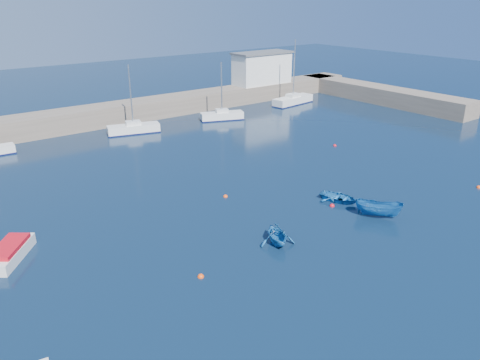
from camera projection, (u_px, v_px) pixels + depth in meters
ground at (363, 273)px, 30.13m from camera, size 220.00×220.00×0.00m
back_wall at (93, 117)px, 63.59m from camera, size 96.00×4.50×2.60m
right_arm at (379, 94)px, 78.16m from camera, size 4.50×32.00×2.60m
harbor_office at (262, 69)px, 79.17m from camera, size 10.00×4.00×5.00m
sailboat_6 at (134, 128)px, 60.52m from camera, size 6.86×3.53×8.75m
sailboat_7 at (222, 116)px, 67.01m from camera, size 6.30×3.78×8.14m
sailboat_8 at (293, 100)px, 76.74m from camera, size 8.12×3.24×10.32m
motorboat_1 at (10, 252)px, 31.60m from camera, size 4.03×4.56×1.11m
dinghy_center at (339, 198)px, 40.59m from camera, size 3.35×3.95×0.69m
dinghy_left at (277, 234)px, 33.42m from camera, size 3.49×3.71×1.56m
dinghy_right at (379, 209)px, 37.53m from camera, size 3.25×3.90×1.45m
buoy_0 at (201, 277)px, 29.75m from camera, size 0.43×0.43×0.43m
buoy_1 at (332, 206)px, 39.75m from camera, size 0.44×0.44×0.44m
buoy_2 at (479, 188)px, 43.57m from camera, size 0.43×0.43×0.43m
buoy_3 at (225, 197)px, 41.60m from camera, size 0.41×0.41×0.41m
buoy_4 at (335, 146)px, 55.67m from camera, size 0.42×0.42×0.42m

